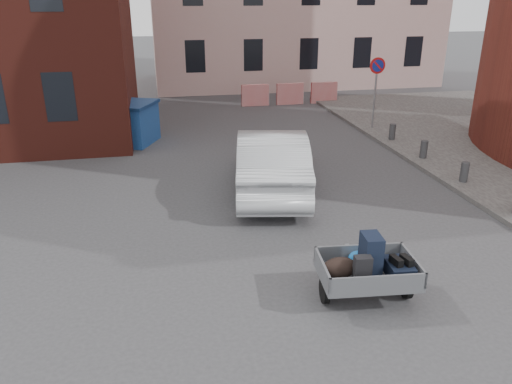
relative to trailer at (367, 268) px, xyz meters
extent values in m
plane|color=#38383A|center=(-1.14, 1.27, -0.61)|extent=(120.00, 120.00, 0.00)
cylinder|color=gray|center=(4.86, 10.77, 0.81)|extent=(0.07, 0.07, 2.60)
cylinder|color=red|center=(4.86, 10.75, 1.86)|extent=(0.60, 0.03, 0.60)
cylinder|color=navy|center=(4.86, 10.73, 1.86)|extent=(0.44, 0.03, 0.44)
cylinder|color=#3A3A3D|center=(4.86, 4.67, -0.21)|extent=(0.22, 0.22, 0.55)
cylinder|color=#3A3A3D|center=(4.86, 6.87, -0.21)|extent=(0.22, 0.22, 0.55)
cylinder|color=#3A3A3D|center=(4.86, 9.07, -0.21)|extent=(0.22, 0.22, 0.55)
cube|color=red|center=(1.36, 16.27, -0.11)|extent=(1.30, 0.18, 1.00)
cube|color=red|center=(3.06, 16.27, -0.11)|extent=(1.30, 0.18, 1.00)
cube|color=red|center=(4.76, 16.27, -0.11)|extent=(1.30, 0.18, 1.00)
cylinder|color=black|center=(-0.71, 0.07, -0.39)|extent=(0.14, 0.45, 0.44)
cylinder|color=black|center=(0.73, -0.07, -0.39)|extent=(0.14, 0.45, 0.44)
cube|color=slate|center=(0.01, 0.00, -0.15)|extent=(1.70, 1.25, 0.08)
cube|color=slate|center=(-0.77, 0.07, 0.03)|extent=(0.14, 1.10, 0.28)
cube|color=slate|center=(0.79, -0.07, 0.03)|extent=(0.14, 1.10, 0.28)
cube|color=slate|center=(0.06, 0.53, 0.03)|extent=(1.60, 0.19, 0.28)
cube|color=slate|center=(-0.04, -0.53, 0.03)|extent=(1.60, 0.19, 0.28)
cube|color=slate|center=(0.10, 0.90, -0.21)|extent=(0.15, 0.70, 0.06)
cube|color=black|center=(0.07, 0.04, 0.24)|extent=(0.34, 0.48, 0.70)
cube|color=black|center=(0.50, -0.15, 0.02)|extent=(0.46, 0.64, 0.25)
ellipsoid|color=black|center=(-0.49, 0.00, 0.07)|extent=(0.63, 0.42, 0.36)
cube|color=black|center=(-0.19, -0.23, 0.13)|extent=(0.30, 0.21, 0.48)
ellipsoid|color=blue|center=(-0.01, 0.35, 0.01)|extent=(0.39, 0.33, 0.24)
cube|color=black|center=(0.41, -0.19, 0.21)|extent=(0.15, 0.28, 0.13)
cube|color=black|center=(0.59, -0.21, 0.21)|extent=(0.15, 0.28, 0.13)
cube|color=#2253A4|center=(-5.04, 11.25, 0.06)|extent=(3.70, 2.83, 1.33)
cube|color=navy|center=(-5.04, 11.25, 0.77)|extent=(3.85, 2.98, 0.11)
imported|color=#B8BCC1|center=(-0.39, 5.43, 0.22)|extent=(2.67, 5.28, 1.66)
camera|label=1|loc=(-3.29, -6.81, 4.29)|focal=35.00mm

